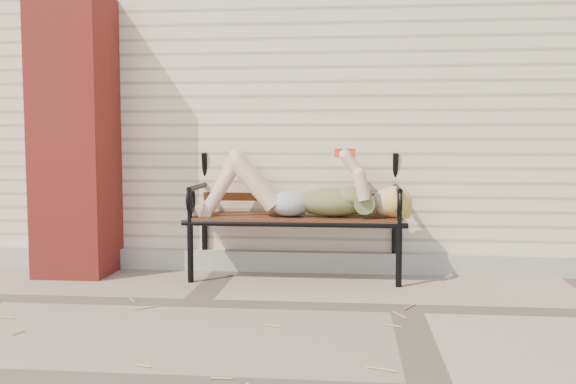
# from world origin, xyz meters

# --- Properties ---
(ground) EXTENTS (80.00, 80.00, 0.00)m
(ground) POSITION_xyz_m (0.00, 0.00, 0.00)
(ground) COLOR gray
(ground) RESTS_ON ground
(house_wall) EXTENTS (8.00, 4.00, 3.00)m
(house_wall) POSITION_xyz_m (0.00, 3.00, 1.50)
(house_wall) COLOR beige
(house_wall) RESTS_ON ground
(foundation_strip) EXTENTS (8.00, 0.10, 0.15)m
(foundation_strip) POSITION_xyz_m (0.00, 0.97, 0.07)
(foundation_strip) COLOR #B1AD9F
(foundation_strip) RESTS_ON ground
(brick_pillar) EXTENTS (0.50, 0.50, 2.00)m
(brick_pillar) POSITION_xyz_m (-2.30, 0.75, 1.00)
(brick_pillar) COLOR #B02F27
(brick_pillar) RESTS_ON ground
(garden_bench) EXTENTS (1.60, 0.64, 1.04)m
(garden_bench) POSITION_xyz_m (-0.71, 0.86, 0.58)
(garden_bench) COLOR black
(garden_bench) RESTS_ON ground
(reading_woman) EXTENTS (1.51, 0.34, 0.48)m
(reading_woman) POSITION_xyz_m (-0.70, 0.73, 0.62)
(reading_woman) COLOR #09353F
(reading_woman) RESTS_ON ground
(straw_scatter) EXTENTS (2.74, 1.65, 0.01)m
(straw_scatter) POSITION_xyz_m (-1.16, -0.67, 0.01)
(straw_scatter) COLOR tan
(straw_scatter) RESTS_ON ground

